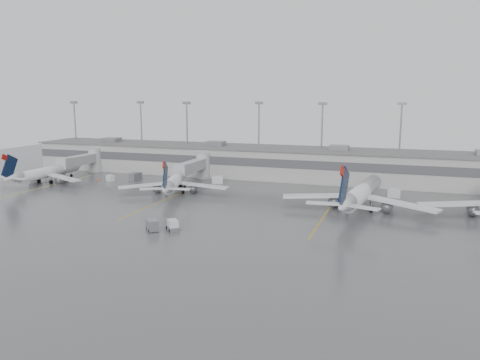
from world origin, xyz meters
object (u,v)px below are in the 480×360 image
(jet_mid_left, at_px, (175,181))
(baggage_tug, at_px, (173,226))
(jet_mid_right, at_px, (360,193))
(jet_far_left, at_px, (46,172))

(jet_mid_left, xyz_separation_m, baggage_tug, (13.67, -27.73, -2.18))
(jet_mid_right, bearing_deg, jet_mid_left, -176.99)
(jet_mid_left, relative_size, jet_mid_right, 0.82)
(jet_mid_right, xyz_separation_m, baggage_tug, (-28.36, -24.73, -2.72))
(jet_far_left, height_order, baggage_tug, jet_far_left)
(baggage_tug, bearing_deg, jet_mid_left, 74.90)
(baggage_tug, bearing_deg, jet_mid_right, -0.25)
(jet_mid_right, bearing_deg, jet_far_left, -175.34)
(jet_far_left, xyz_separation_m, jet_mid_right, (79.28, -3.37, 0.57))
(jet_mid_left, relative_size, baggage_tug, 8.61)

